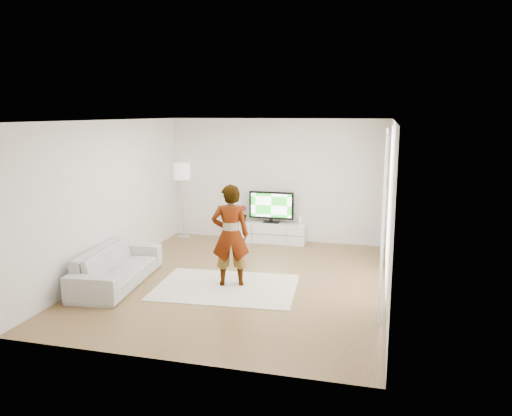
% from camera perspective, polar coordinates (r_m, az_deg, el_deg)
% --- Properties ---
extents(floor, '(6.00, 6.00, 0.00)m').
position_cam_1_polar(floor, '(8.93, -1.79, -8.30)').
color(floor, olive).
rests_on(floor, ground).
extents(ceiling, '(6.00, 6.00, 0.00)m').
position_cam_1_polar(ceiling, '(8.43, -1.90, 9.98)').
color(ceiling, white).
rests_on(ceiling, wall_back).
extents(wall_left, '(0.02, 6.00, 2.80)m').
position_cam_1_polar(wall_left, '(9.57, -16.37, 1.22)').
color(wall_left, white).
rests_on(wall_left, floor).
extents(wall_right, '(0.02, 6.00, 2.80)m').
position_cam_1_polar(wall_right, '(8.24, 15.10, -0.22)').
color(wall_right, white).
rests_on(wall_right, floor).
extents(wall_back, '(5.00, 0.02, 2.80)m').
position_cam_1_polar(wall_back, '(11.44, 2.38, 3.17)').
color(wall_back, white).
rests_on(wall_back, floor).
extents(wall_front, '(5.00, 0.02, 2.80)m').
position_cam_1_polar(wall_front, '(5.82, -10.17, -4.54)').
color(wall_front, white).
rests_on(wall_front, floor).
extents(window, '(0.01, 2.60, 2.50)m').
position_cam_1_polar(window, '(8.52, 14.97, 0.50)').
color(window, white).
rests_on(window, wall_right).
extents(curtain_near, '(0.04, 0.70, 2.60)m').
position_cam_1_polar(curtain_near, '(7.27, 14.35, -2.03)').
color(curtain_near, white).
rests_on(curtain_near, floor).
extents(curtain_far, '(0.04, 0.70, 2.60)m').
position_cam_1_polar(curtain_far, '(9.82, 14.44, 1.26)').
color(curtain_far, white).
rests_on(curtain_far, floor).
extents(media_console, '(1.60, 0.45, 0.45)m').
position_cam_1_polar(media_console, '(11.45, 1.72, -2.80)').
color(media_console, white).
rests_on(media_console, floor).
extents(television, '(1.03, 0.20, 0.72)m').
position_cam_1_polar(television, '(11.35, 1.77, 0.24)').
color(television, black).
rests_on(television, media_console).
extents(game_console, '(0.08, 0.17, 0.22)m').
position_cam_1_polar(game_console, '(11.25, 5.20, -1.36)').
color(game_console, white).
rests_on(game_console, media_console).
extents(potted_plant, '(0.22, 0.22, 0.35)m').
position_cam_1_polar(potted_plant, '(11.53, -1.56, -0.67)').
color(potted_plant, '#3F7238').
rests_on(potted_plant, media_console).
extents(rug, '(2.48, 1.87, 0.01)m').
position_cam_1_polar(rug, '(8.61, -3.45, -9.01)').
color(rug, beige).
rests_on(rug, floor).
extents(player, '(0.74, 0.60, 1.75)m').
position_cam_1_polar(player, '(8.47, -2.95, -3.12)').
color(player, '#334772').
rests_on(player, rug).
extents(sofa, '(1.08, 2.28, 0.64)m').
position_cam_1_polar(sofa, '(9.00, -15.60, -6.39)').
color(sofa, '#B5B5B0').
rests_on(sofa, floor).
extents(floor_lamp, '(0.40, 0.40, 1.78)m').
position_cam_1_polar(floor_lamp, '(11.81, -8.45, 3.82)').
color(floor_lamp, silver).
rests_on(floor_lamp, floor).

